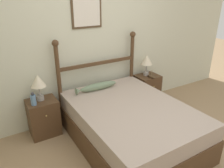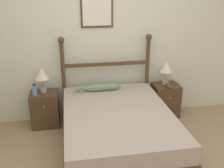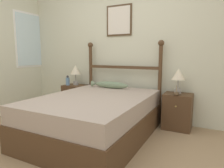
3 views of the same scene
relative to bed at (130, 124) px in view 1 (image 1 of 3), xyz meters
name	(u,v)px [view 1 (image 1 of 3)]	position (x,y,z in m)	size (l,w,h in m)	color
wall_back	(93,41)	(-0.02, 1.07, 0.99)	(6.40, 0.08, 2.55)	beige
bed	(130,124)	(0.00, 0.00, 0.00)	(1.41, 1.92, 0.58)	#4C331E
headboard	(98,71)	(0.00, 0.93, 0.51)	(1.45, 0.10, 1.39)	#4C331E
nightstand_left	(44,117)	(-0.99, 0.83, -0.01)	(0.42, 0.38, 0.55)	#4C331E
nightstand_right	(147,89)	(0.99, 0.83, -0.01)	(0.42, 0.38, 0.55)	#4C331E
table_lamp_left	(38,82)	(-0.99, 0.86, 0.55)	(0.21, 0.21, 0.39)	gray
table_lamp_right	(147,61)	(0.97, 0.87, 0.55)	(0.21, 0.21, 0.39)	gray
bottle	(33,99)	(-1.11, 0.76, 0.36)	(0.07, 0.07, 0.19)	#668CB2
model_boat	(152,76)	(0.98, 0.72, 0.29)	(0.08, 0.20, 0.15)	#4C3823
fish_pillow	(97,87)	(-0.15, 0.71, 0.35)	(0.70, 0.11, 0.12)	gray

